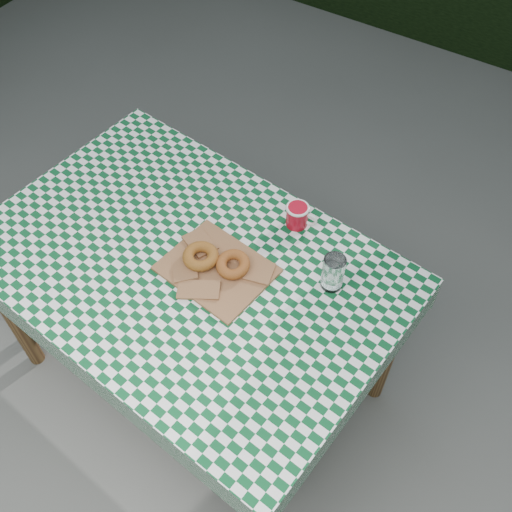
% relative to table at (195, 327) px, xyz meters
% --- Properties ---
extents(ground, '(60.00, 60.00, 0.00)m').
position_rel_table_xyz_m(ground, '(-0.01, -0.11, -0.38)').
color(ground, '#5B5B55').
rests_on(ground, ground).
extents(table, '(1.39, 1.00, 0.75)m').
position_rel_table_xyz_m(table, '(0.00, 0.00, 0.00)').
color(table, '#51321B').
rests_on(table, ground).
extents(tablecloth, '(1.41, 1.02, 0.01)m').
position_rel_table_xyz_m(tablecloth, '(0.00, 0.00, 0.38)').
color(tablecloth, '#0B4622').
rests_on(tablecloth, table).
extents(paper_bag, '(0.35, 0.30, 0.02)m').
position_rel_table_xyz_m(paper_bag, '(0.10, 0.03, 0.39)').
color(paper_bag, olive).
rests_on(paper_bag, tablecloth).
extents(bagel_front, '(0.12, 0.12, 0.04)m').
position_rel_table_xyz_m(bagel_front, '(0.04, 0.03, 0.42)').
color(bagel_front, brown).
rests_on(bagel_front, paper_bag).
extents(bagel_back, '(0.12, 0.12, 0.03)m').
position_rel_table_xyz_m(bagel_back, '(0.14, 0.06, 0.41)').
color(bagel_back, '#95461F').
rests_on(bagel_back, paper_bag).
extents(coffee_mug, '(0.16, 0.16, 0.08)m').
position_rel_table_xyz_m(coffee_mug, '(0.21, 0.33, 0.42)').
color(coffee_mug, '#AC0B1D').
rests_on(coffee_mug, tablecloth).
extents(drinking_glass, '(0.09, 0.09, 0.12)m').
position_rel_table_xyz_m(drinking_glass, '(0.42, 0.17, 0.44)').
color(drinking_glass, white).
rests_on(drinking_glass, tablecloth).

